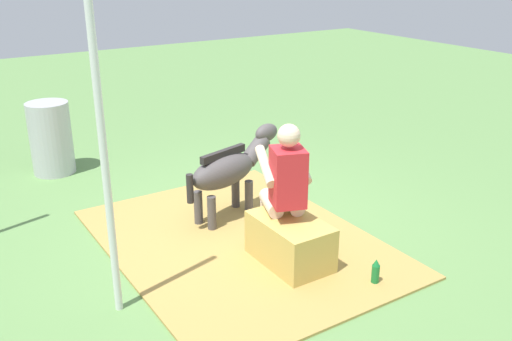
# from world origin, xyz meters

# --- Properties ---
(ground_plane) EXTENTS (24.00, 24.00, 0.00)m
(ground_plane) POSITION_xyz_m (0.00, 0.00, 0.00)
(ground_plane) COLOR #608C4C
(hay_patch) EXTENTS (3.11, 2.36, 0.02)m
(hay_patch) POSITION_xyz_m (-0.29, 0.19, 0.01)
(hay_patch) COLOR #AD8C47
(hay_patch) RESTS_ON ground
(hay_bale) EXTENTS (0.79, 0.48, 0.44)m
(hay_bale) POSITION_xyz_m (-0.88, 0.01, 0.22)
(hay_bale) COLOR tan
(hay_bale) RESTS_ON ground
(person_seated) EXTENTS (0.72, 0.56, 1.32)m
(person_seated) POSITION_xyz_m (-0.72, -0.03, 0.72)
(person_seated) COLOR beige
(person_seated) RESTS_ON ground
(pony_standing) EXTENTS (0.57, 1.32, 0.91)m
(pony_standing) POSITION_xyz_m (0.28, -0.04, 0.55)
(pony_standing) COLOR #4C4747
(pony_standing) RESTS_ON ground
(soda_bottle) EXTENTS (0.07, 0.07, 0.25)m
(soda_bottle) POSITION_xyz_m (-1.56, -0.40, 0.12)
(soda_bottle) COLOR #197233
(soda_bottle) RESTS_ON ground
(water_barrel) EXTENTS (0.53, 0.53, 0.93)m
(water_barrel) POSITION_xyz_m (2.66, 1.21, 0.46)
(water_barrel) COLOR #B2B2B7
(water_barrel) RESTS_ON ground
(tent_pole_left) EXTENTS (0.06, 0.06, 2.52)m
(tent_pole_left) POSITION_xyz_m (-0.71, 1.58, 1.26)
(tent_pole_left) COLOR silver
(tent_pole_left) RESTS_ON ground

